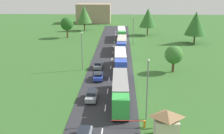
{
  "coord_description": "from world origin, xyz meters",
  "views": [
    {
      "loc": [
        2.47,
        -28.27,
        18.81
      ],
      "look_at": [
        0.47,
        26.92,
        1.91
      ],
      "focal_mm": 45.01,
      "sensor_mm": 36.0,
      "label": 1
    }
  ],
  "objects": [
    {
      "name": "tree_birch",
      "position": [
        -12.44,
        82.3,
        6.42
      ],
      "size": [
        5.97,
        5.97,
        9.71
      ],
      "color": "#513823",
      "rests_on": "ground"
    },
    {
      "name": "lamppost_second",
      "position": [
        -6.21,
        30.8,
        4.73
      ],
      "size": [
        0.36,
        0.36,
        8.49
      ],
      "color": "slate",
      "rests_on": "ground"
    },
    {
      "name": "lane_marking_centre",
      "position": [
        0.0,
        21.62,
        0.07
      ],
      "size": [
        0.16,
        120.95,
        0.01
      ],
      "color": "white",
      "rests_on": "road"
    },
    {
      "name": "tree_oak",
      "position": [
        -16.47,
        67.45,
        4.83
      ],
      "size": [
        4.45,
        4.45,
        7.09
      ],
      "color": "#513823",
      "rests_on": "ground"
    },
    {
      "name": "guard_booth",
      "position": [
        8.07,
        2.99,
        1.91
      ],
      "size": [
        3.33,
        3.01,
        3.77
      ],
      "color": "beige",
      "rests_on": "ground"
    },
    {
      "name": "tree_elm",
      "position": [
        11.68,
        73.33,
        6.32
      ],
      "size": [
        6.1,
        6.1,
        9.68
      ],
      "color": "#513823",
      "rests_on": "ground"
    },
    {
      "name": "car_fourth",
      "position": [
        -2.78,
        31.82,
        0.85
      ],
      "size": [
        1.95,
        4.03,
        1.53
      ],
      "color": "#8C939E",
      "rests_on": "road"
    },
    {
      "name": "truck_second",
      "position": [
        2.17,
        31.41,
        2.21
      ],
      "size": [
        2.78,
        13.3,
        3.74
      ],
      "color": "blue",
      "rests_on": "road"
    },
    {
      "name": "tree_maple",
      "position": [
        13.56,
        30.05,
        3.81
      ],
      "size": [
        3.89,
        3.89,
        5.78
      ],
      "color": "#513823",
      "rests_on": "ground"
    },
    {
      "name": "truck_lead",
      "position": [
        2.28,
        13.87,
        2.1
      ],
      "size": [
        2.71,
        14.72,
        3.48
      ],
      "color": "green",
      "rests_on": "road"
    },
    {
      "name": "lamppost_third",
      "position": [
        5.91,
        57.66,
        4.93
      ],
      "size": [
        0.36,
        0.36,
        8.89
      ],
      "color": "slate",
      "rests_on": "ground"
    },
    {
      "name": "tree_pine",
      "position": [
        25.4,
        60.07,
        6.28
      ],
      "size": [
        6.66,
        6.66,
        9.95
      ],
      "color": "#513823",
      "rests_on": "ground"
    },
    {
      "name": "car_second",
      "position": [
        -2.42,
        14.35,
        0.88
      ],
      "size": [
        1.79,
        4.4,
        1.58
      ],
      "color": "#8C939E",
      "rests_on": "road"
    },
    {
      "name": "person_lead",
      "position": [
        7.19,
        5.54,
        0.84
      ],
      "size": [
        0.38,
        0.22,
        1.62
      ],
      "color": "yellow",
      "rests_on": "ground"
    },
    {
      "name": "car_third",
      "position": [
        -2.18,
        24.37,
        0.83
      ],
      "size": [
        1.99,
        4.26,
        1.45
      ],
      "color": "blue",
      "rests_on": "road"
    },
    {
      "name": "truck_fourth",
      "position": [
        2.32,
        65.35,
        2.13
      ],
      "size": [
        2.77,
        12.68,
        3.55
      ],
      "color": "green",
      "rests_on": "road"
    },
    {
      "name": "truck_third",
      "position": [
        2.43,
        48.23,
        2.17
      ],
      "size": [
        2.73,
        12.07,
        3.66
      ],
      "color": "blue",
      "rests_on": "road"
    },
    {
      "name": "road",
      "position": [
        0.0,
        24.5,
        0.03
      ],
      "size": [
        10.0,
        140.0,
        0.06
      ],
      "primitive_type": "cube",
      "color": "#2B2B30",
      "rests_on": "ground"
    },
    {
      "name": "lamppost_lead",
      "position": [
        6.02,
        7.89,
        4.94
      ],
      "size": [
        0.36,
        0.36,
        8.9
      ],
      "color": "slate",
      "rests_on": "ground"
    },
    {
      "name": "barrier_gate",
      "position": [
        4.8,
        5.49,
        0.69
      ],
      "size": [
        4.64,
        0.28,
        1.05
      ],
      "color": "orange",
      "rests_on": "ground"
    },
    {
      "name": "distant_building",
      "position": [
        -10.95,
        104.84,
        4.39
      ],
      "size": [
        15.72,
        8.54,
        8.78
      ],
      "primitive_type": "cube",
      "color": "#9E846B",
      "rests_on": "ground"
    }
  ]
}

